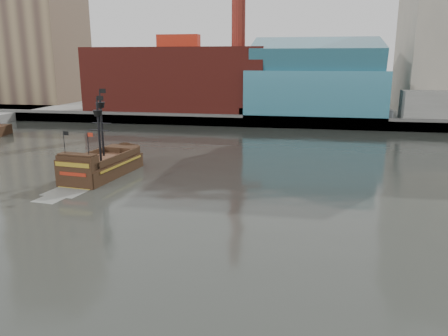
# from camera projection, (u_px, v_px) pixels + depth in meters

# --- Properties ---
(ground) EXTENTS (400.00, 400.00, 0.00)m
(ground) POSITION_uv_depth(u_px,v_px,m) (191.00, 243.00, 34.72)
(ground) COLOR #242722
(ground) RESTS_ON ground
(promenade_far) EXTENTS (220.00, 60.00, 2.00)m
(promenade_far) POSITION_uv_depth(u_px,v_px,m) (276.00, 108.00, 122.19)
(promenade_far) COLOR slate
(promenade_far) RESTS_ON ground
(seawall) EXTENTS (220.00, 1.00, 2.60)m
(seawall) POSITION_uv_depth(u_px,v_px,m) (266.00, 121.00, 93.99)
(seawall) COLOR #4C4C49
(seawall) RESTS_ON ground
(skyline) EXTENTS (149.00, 45.00, 62.00)m
(skyline) POSITION_uv_depth(u_px,v_px,m) (298.00, 17.00, 108.47)
(skyline) COLOR #7F6B4C
(skyline) RESTS_ON promenade_far
(pirate_ship) EXTENTS (6.27, 15.80, 11.51)m
(pirate_ship) POSITION_uv_depth(u_px,v_px,m) (102.00, 168.00, 54.77)
(pirate_ship) COLOR black
(pirate_ship) RESTS_ON ground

